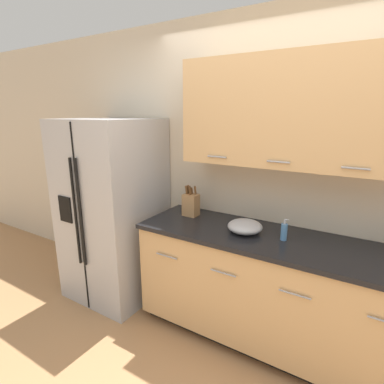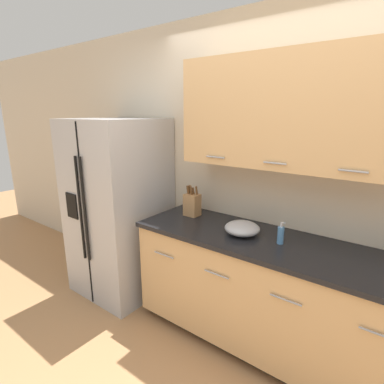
{
  "view_description": "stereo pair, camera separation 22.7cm",
  "coord_description": "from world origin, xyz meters",
  "views": [
    {
      "loc": [
        0.52,
        -1.13,
        1.82
      ],
      "look_at": [
        -0.75,
        0.95,
        1.17
      ],
      "focal_mm": 28.0,
      "sensor_mm": 36.0,
      "label": 1
    },
    {
      "loc": [
        0.71,
        -1.0,
        1.82
      ],
      "look_at": [
        -0.75,
        0.95,
        1.17
      ],
      "focal_mm": 28.0,
      "sensor_mm": 36.0,
      "label": 2
    }
  ],
  "objects": [
    {
      "name": "knife_block",
      "position": [
        -0.82,
        1.05,
        1.03
      ],
      "size": [
        0.13,
        0.11,
        0.28
      ],
      "color": "#A87A4C",
      "rests_on": "counter_unit"
    },
    {
      "name": "soap_dispenser",
      "position": [
        0.04,
        0.94,
        0.99
      ],
      "size": [
        0.05,
        0.05,
        0.16
      ],
      "color": "#4C7FB2",
      "rests_on": "counter_unit"
    },
    {
      "name": "wall_back",
      "position": [
        -0.01,
        1.25,
        1.42
      ],
      "size": [
        10.0,
        0.39,
        2.6
      ],
      "color": "beige",
      "rests_on": "ground_plane"
    },
    {
      "name": "counter_unit",
      "position": [
        -0.04,
        0.95,
        0.47
      ],
      "size": [
        2.11,
        0.64,
        0.92
      ],
      "color": "black",
      "rests_on": "ground_plane"
    },
    {
      "name": "refrigerator",
      "position": [
        -1.61,
        0.87,
        0.88
      ],
      "size": [
        0.84,
        0.81,
        1.76
      ],
      "color": "#B2B2B5",
      "rests_on": "ground_plane"
    },
    {
      "name": "mixing_bowl",
      "position": [
        -0.26,
        0.93,
        0.97
      ],
      "size": [
        0.27,
        0.27,
        0.1
      ],
      "color": "#A3A3A5",
      "rests_on": "counter_unit"
    }
  ]
}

